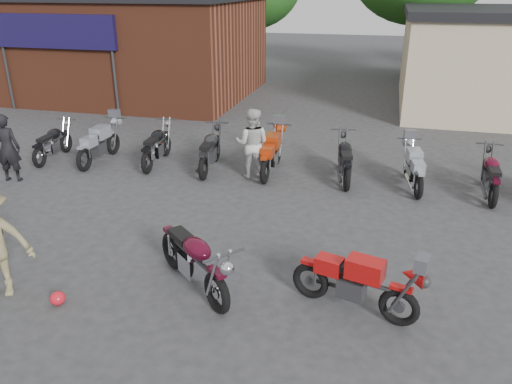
% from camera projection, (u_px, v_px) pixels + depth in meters
% --- Properties ---
extents(ground, '(90.00, 90.00, 0.00)m').
position_uv_depth(ground, '(187.00, 282.00, 8.31)').
color(ground, '#2F2F32').
extents(brick_building, '(12.00, 8.00, 4.00)m').
position_uv_depth(brick_building, '(113.00, 47.00, 22.13)').
color(brick_building, brown).
rests_on(brick_building, ground).
extents(tree_1, '(5.92, 5.92, 7.40)m').
position_uv_depth(tree_1, '(248.00, 1.00, 27.68)').
color(tree_1, '#154913').
rests_on(tree_1, ground).
extents(vintage_motorcycle, '(2.05, 1.92, 1.23)m').
position_uv_depth(vintage_motorcycle, '(194.00, 256.00, 7.88)').
color(vintage_motorcycle, '#46081A').
rests_on(vintage_motorcycle, ground).
extents(sportbike, '(2.01, 1.11, 1.11)m').
position_uv_depth(sportbike, '(357.00, 280.00, 7.36)').
color(sportbike, '#B8100F').
rests_on(sportbike, ground).
extents(helmet, '(0.29, 0.29, 0.22)m').
position_uv_depth(helmet, '(58.00, 298.00, 7.70)').
color(helmet, red).
rests_on(helmet, ground).
extents(person_dark, '(0.70, 0.54, 1.71)m').
position_uv_depth(person_dark, '(7.00, 148.00, 12.29)').
color(person_dark, black).
rests_on(person_dark, ground).
extents(person_light, '(0.91, 0.73, 1.79)m').
position_uv_depth(person_light, '(252.00, 144.00, 12.48)').
color(person_light, beige).
rests_on(person_light, ground).
extents(row_bike_0, '(0.74, 1.89, 1.07)m').
position_uv_depth(row_bike_0, '(53.00, 141.00, 13.94)').
color(row_bike_0, black).
rests_on(row_bike_0, ground).
extents(row_bike_1, '(0.69, 2.03, 1.17)m').
position_uv_depth(row_bike_1, '(99.00, 142.00, 13.70)').
color(row_bike_1, '#8F939C').
rests_on(row_bike_1, ground).
extents(row_bike_2, '(0.84, 2.07, 1.17)m').
position_uv_depth(row_bike_2, '(157.00, 144.00, 13.54)').
color(row_bike_2, black).
rests_on(row_bike_2, ground).
extents(row_bike_3, '(0.90, 2.11, 1.19)m').
position_uv_depth(row_bike_3, '(210.00, 148.00, 13.12)').
color(row_bike_3, black).
rests_on(row_bike_3, ground).
extents(row_bike_4, '(0.71, 2.09, 1.21)m').
position_uv_depth(row_bike_4, '(272.00, 151.00, 12.89)').
color(row_bike_4, '#B4350F').
rests_on(row_bike_4, ground).
extents(row_bike_5, '(1.01, 2.12, 1.18)m').
position_uv_depth(row_bike_5, '(345.00, 157.00, 12.46)').
color(row_bike_5, black).
rests_on(row_bike_5, ground).
extents(row_bike_6, '(0.91, 1.98, 1.10)m').
position_uv_depth(row_bike_6, '(414.00, 166.00, 11.98)').
color(row_bike_6, '#90959D').
rests_on(row_bike_6, ground).
extents(row_bike_7, '(0.71, 1.97, 1.13)m').
position_uv_depth(row_bike_7, '(491.00, 173.00, 11.50)').
color(row_bike_7, '#4A091C').
rests_on(row_bike_7, ground).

